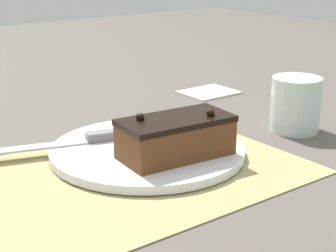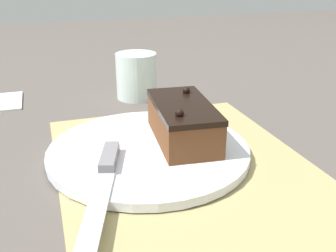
{
  "view_description": "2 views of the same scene",
  "coord_description": "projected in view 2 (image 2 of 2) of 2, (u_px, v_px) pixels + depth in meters",
  "views": [
    {
      "loc": [
        -0.39,
        -0.6,
        0.3
      ],
      "look_at": [
        0.08,
        0.03,
        0.05
      ],
      "focal_mm": 60.0,
      "sensor_mm": 36.0,
      "label": 1
    },
    {
      "loc": [
        -0.44,
        0.17,
        0.26
      ],
      "look_at": [
        0.07,
        0.01,
        0.04
      ],
      "focal_mm": 42.0,
      "sensor_mm": 36.0,
      "label": 2
    }
  ],
  "objects": [
    {
      "name": "drinking_glass",
      "position": [
        136.0,
        76.0,
        0.8
      ],
      "size": [
        0.08,
        0.08,
        0.09
      ],
      "color": "silver",
      "rests_on": "ground_plane"
    },
    {
      "name": "placemat_woven",
      "position": [
        188.0,
        169.0,
        0.53
      ],
      "size": [
        0.46,
        0.34,
        0.0
      ],
      "primitive_type": "cube",
      "color": "tan",
      "rests_on": "ground_plane"
    },
    {
      "name": "cake_plate",
      "position": [
        149.0,
        151.0,
        0.56
      ],
      "size": [
        0.29,
        0.29,
        0.01
      ],
      "color": "white",
      "rests_on": "placemat_woven"
    },
    {
      "name": "serving_knife",
      "position": [
        106.0,
        172.0,
        0.48
      ],
      "size": [
        0.22,
        0.09,
        0.01
      ],
      "rotation": [
        0.0,
        0.0,
        1.27
      ],
      "color": "slate",
      "rests_on": "cake_plate"
    },
    {
      "name": "chocolate_cake",
      "position": [
        183.0,
        121.0,
        0.57
      ],
      "size": [
        0.16,
        0.09,
        0.07
      ],
      "rotation": [
        0.0,
        0.0,
        -0.09
      ],
      "color": "brown",
      "rests_on": "cake_plate"
    },
    {
      "name": "ground_plane",
      "position": [
        188.0,
        170.0,
        0.53
      ],
      "size": [
        3.0,
        3.0,
        0.0
      ],
      "primitive_type": "plane",
      "color": "#544C47"
    }
  ]
}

